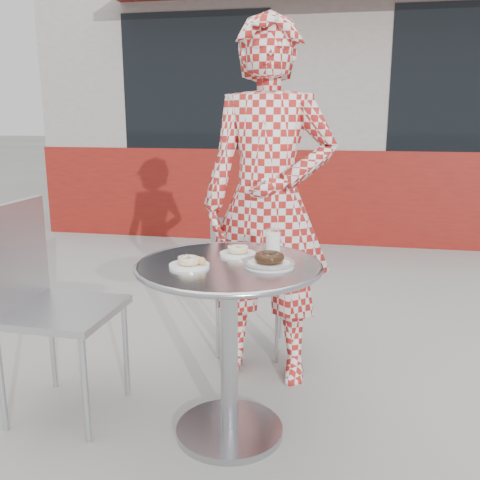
% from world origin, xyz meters
% --- Properties ---
extents(ground, '(60.00, 60.00, 0.00)m').
position_xyz_m(ground, '(0.00, 0.00, 0.00)').
color(ground, '#A2A09A').
rests_on(ground, ground).
extents(storefront, '(6.02, 4.55, 3.00)m').
position_xyz_m(storefront, '(-0.00, 5.56, 1.49)').
color(storefront, gray).
rests_on(storefront, ground).
extents(bistro_table, '(0.77, 0.77, 0.78)m').
position_xyz_m(bistro_table, '(-0.04, -0.04, 0.59)').
color(bistro_table, '#B9B9BE').
rests_on(bistro_table, ground).
extents(chair_far, '(0.41, 0.42, 0.83)m').
position_xyz_m(chair_far, '(-0.10, 0.84, 0.25)').
color(chair_far, '#AAADB1').
rests_on(chair_far, ground).
extents(chair_left, '(0.48, 0.48, 0.99)m').
position_xyz_m(chair_left, '(-0.82, -0.01, 0.30)').
color(chair_left, '#AAADB1').
rests_on(chair_left, ground).
extents(seated_person, '(0.68, 0.46, 1.84)m').
position_xyz_m(seated_person, '(0.04, 0.56, 0.92)').
color(seated_person, '#A21C19').
rests_on(seated_person, ground).
extents(plate_far, '(0.16, 0.16, 0.04)m').
position_xyz_m(plate_far, '(-0.03, 0.10, 0.79)').
color(plate_far, white).
rests_on(plate_far, bistro_table).
extents(plate_near, '(0.16, 0.16, 0.04)m').
position_xyz_m(plate_near, '(-0.18, -0.12, 0.79)').
color(plate_near, white).
rests_on(plate_near, bistro_table).
extents(plate_checker, '(0.21, 0.21, 0.05)m').
position_xyz_m(plate_checker, '(0.13, -0.04, 0.79)').
color(plate_checker, white).
rests_on(plate_checker, bistro_table).
extents(milk_cup, '(0.07, 0.07, 0.11)m').
position_xyz_m(milk_cup, '(0.12, 0.15, 0.82)').
color(milk_cup, white).
rests_on(milk_cup, bistro_table).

